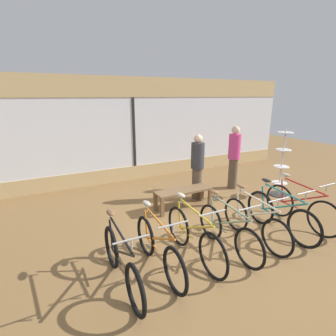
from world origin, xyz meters
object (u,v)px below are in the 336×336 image
Objects in this scene: bicycle_far_right at (300,207)px; customer_by_window at (197,166)px; bicycle_center at (228,231)px; customer_near_rack at (234,156)px; bicycle_far_left at (121,263)px; bicycle_right at (280,215)px; bicycle_center_left at (193,237)px; bicycle_center_right at (254,223)px; accessory_rack at (281,169)px; display_bench at (183,193)px; bicycle_left at (158,249)px.

bicycle_far_right is 1.04× the size of customer_by_window.
bicycle_center is 0.95× the size of bicycle_far_right.
customer_near_rack is at bearing 8.16° from customer_by_window.
bicycle_far_left is 1.00× the size of bicycle_right.
bicycle_center_left is at bearing 172.39° from bicycle_center.
accessory_rack is at bearing 31.22° from bicycle_center_right.
bicycle_far_left is at bearing -149.07° from customer_near_rack.
bicycle_right is at bearing -174.36° from bicycle_far_right.
display_bench is at bearing -149.30° from customer_by_window.
customer_by_window is at bearing 45.61° from bicycle_left.
customer_by_window is (2.79, 2.31, 0.53)m from bicycle_far_left.
bicycle_left is 3.26m from bicycle_far_right.
customer_near_rack is (0.31, 2.44, 0.56)m from bicycle_far_right.
bicycle_center_right is (0.65, 0.03, 0.00)m from bicycle_center.
bicycle_center_right is 0.99× the size of customer_by_window.
customer_near_rack is (1.62, 2.48, 0.59)m from bicycle_center_right.
customer_near_rack is at bearing 68.80° from bicycle_right.
bicycle_far_left is 0.95× the size of customer_near_rack.
bicycle_center_left is 3.83m from customer_near_rack.
bicycle_far_right is (1.96, 0.07, 0.03)m from bicycle_center.
customer_by_window reaches higher than display_bench.
bicycle_far_left is 5.17m from accessory_rack.
customer_by_window is (1.53, 2.22, 0.50)m from bicycle_center_left.
bicycle_right is 0.96× the size of accessory_rack.
bicycle_center_left is at bearing 177.48° from bicycle_right.
bicycle_far_left is at bearing -179.96° from bicycle_center.
bicycle_center_left is 0.65m from bicycle_center.
customer_near_rack is (0.97, 2.50, 0.58)m from bicycle_right.
display_bench is 2.18m from customer_near_rack.
bicycle_center_left reaches higher than bicycle_far_left.
display_bench is (-2.78, 0.45, -0.36)m from accessory_rack.
accessory_rack reaches higher than bicycle_right.
customer_by_window reaches higher than bicycle_far_right.
customer_by_window is (2.18, 2.23, 0.52)m from bicycle_left.
bicycle_right is 2.19m from display_bench.
customer_by_window is (0.24, 2.28, 0.52)m from bicycle_center_right.
customer_by_window is at bearing 115.69° from bicycle_far_right.
bicycle_far_left is 0.98× the size of bicycle_far_right.
bicycle_far_left is 1.02× the size of customer_by_window.
customer_by_window is (0.63, 0.38, 0.51)m from display_bench.
bicycle_far_left is 2.90m from display_bench.
accessory_rack reaches higher than customer_by_window.
bicycle_far_right reaches higher than bicycle_center.
bicycle_far_left is 0.99× the size of bicycle_center_left.
bicycle_far_left is 0.95× the size of accessory_rack.
bicycle_center_left reaches higher than display_bench.
bicycle_center_right is at bearing 177.70° from bicycle_right.
bicycle_left is at bearing -162.09° from accessory_rack.
bicycle_far_right is at bearing 1.00° from bicycle_far_left.
display_bench is at bearing 63.93° from bicycle_center_left.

